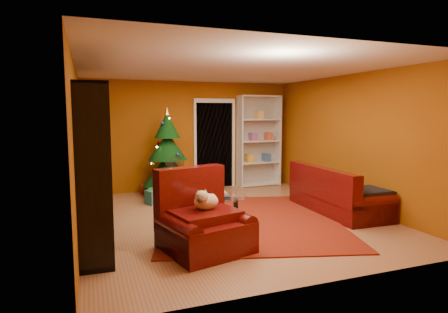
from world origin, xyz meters
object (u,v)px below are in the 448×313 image
object	(u,v)px
coffee_table	(224,207)
gift_box_green	(155,196)
rug	(249,220)
armchair	(205,219)
gift_box_teal	(154,197)
white_bookshelf	(259,141)
acrylic_chair	(181,182)
christmas_tree	(168,153)
media_unit	(94,164)
gift_box_red	(145,189)
dog	(206,202)
sofa	(338,189)

from	to	relation	value
coffee_table	gift_box_green	bearing A→B (deg)	119.35
rug	armchair	bearing A→B (deg)	-135.65
gift_box_teal	coffee_table	size ratio (longest dim) A/B	0.36
armchair	coffee_table	bearing A→B (deg)	46.61
white_bookshelf	acrylic_chair	xyz separation A→B (m)	(-2.31, -1.17, -0.70)
gift_box_green	armchair	size ratio (longest dim) A/B	0.26
christmas_tree	gift_box_teal	bearing A→B (deg)	-122.51
rug	armchair	xyz separation A→B (m)	(-1.14, -1.11, 0.43)
media_unit	gift_box_teal	size ratio (longest dim) A/B	10.08
christmas_tree	gift_box_red	world-z (taller)	christmas_tree
christmas_tree	gift_box_teal	world-z (taller)	christmas_tree
armchair	dog	world-z (taller)	armchair
gift_box_red	sofa	world-z (taller)	sofa
coffee_table	acrylic_chair	world-z (taller)	acrylic_chair
media_unit	gift_box_teal	bearing A→B (deg)	57.60
armchair	sofa	world-z (taller)	armchair
christmas_tree	media_unit	bearing A→B (deg)	-123.73
sofa	gift_box_red	bearing A→B (deg)	49.19
white_bookshelf	acrylic_chair	world-z (taller)	white_bookshelf
media_unit	gift_box_teal	distance (m)	2.26
white_bookshelf	gift_box_teal	bearing A→B (deg)	-160.00
armchair	dog	size ratio (longest dim) A/B	2.83
dog	gift_box_green	bearing A→B (deg)	79.95
gift_box_teal	armchair	world-z (taller)	armchair
gift_box_teal	armchair	xyz separation A→B (m)	(0.21, -2.85, 0.30)
media_unit	coffee_table	bearing A→B (deg)	6.91
gift_box_red	armchair	world-z (taller)	armchair
sofa	white_bookshelf	bearing A→B (deg)	7.07
gift_box_green	acrylic_chair	distance (m)	0.62
rug	acrylic_chair	distance (m)	1.89
rug	dog	bearing A→B (deg)	-136.31
christmas_tree	armchair	bearing A→B (deg)	-93.62
media_unit	christmas_tree	xyz separation A→B (m)	(1.58, 2.37, -0.13)
armchair	coffee_table	size ratio (longest dim) A/B	1.43
rug	gift_box_teal	bearing A→B (deg)	127.81
media_unit	gift_box_green	xyz separation A→B (m)	(1.20, 1.83, -0.96)
christmas_tree	acrylic_chair	distance (m)	0.93
sofa	rug	bearing A→B (deg)	89.98
rug	christmas_tree	xyz separation A→B (m)	(-0.92, 2.41, 0.96)
christmas_tree	coffee_table	xyz separation A→B (m)	(0.54, -2.18, -0.76)
media_unit	coffee_table	world-z (taller)	media_unit
rug	christmas_tree	distance (m)	2.75
christmas_tree	gift_box_red	xyz separation A→B (m)	(-0.45, 0.42, -0.86)
white_bookshelf	sofa	size ratio (longest dim) A/B	1.15
gift_box_teal	acrylic_chair	size ratio (longest dim) A/B	0.33
armchair	dog	distance (m)	0.23
coffee_table	christmas_tree	bearing A→B (deg)	103.87
rug	media_unit	world-z (taller)	media_unit
christmas_tree	gift_box_teal	xyz separation A→B (m)	(-0.43, -0.67, -0.83)
gift_box_red	white_bookshelf	xyz separation A→B (m)	(2.88, -0.00, 1.04)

